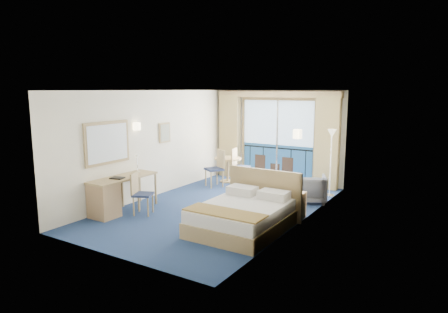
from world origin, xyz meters
The scene contains 22 objects.
floor centered at (0.00, 0.00, 0.00)m, with size 6.50×6.50×0.00m, color navy.
room_walls centered at (0.00, 0.00, 1.78)m, with size 4.04×6.54×2.72m.
balcony_door centered at (-0.01, 3.22, 1.14)m, with size 2.36×0.03×2.52m.
curtain_left centered at (-1.55, 3.07, 1.28)m, with size 0.65×0.22×2.55m, color tan.
curtain_right centered at (1.55, 3.07, 1.28)m, with size 0.65×0.22×2.55m, color tan.
pelmet centered at (0.00, 3.10, 2.58)m, with size 3.80×0.25×0.18m, color tan.
mirror centered at (-1.97, -1.50, 1.55)m, with size 0.05×1.25×0.95m.
wall_print centered at (-1.97, 0.45, 1.60)m, with size 0.04×0.42×0.52m.
sconce_left centered at (-1.94, -0.60, 1.85)m, with size 0.18×0.18×0.18m, color #FFE9B2.
sconce_right centered at (1.94, -0.15, 1.85)m, with size 0.18×0.18×0.18m, color #FFE9B2.
bed centered at (1.21, -1.02, 0.30)m, with size 1.68×2.00×1.06m.
nightstand centered at (1.76, 0.19, 0.28)m, with size 0.43×0.41×0.56m, color #A58157.
phone centered at (1.80, 0.15, 0.61)m, with size 0.20×0.16×0.09m, color white.
armchair centered at (1.65, 1.57, 0.33)m, with size 0.71×0.73×0.67m, color #41444F.
floor_lamp centered at (1.88, 2.36, 1.31)m, with size 0.24×0.24×1.73m.
desk centered at (-1.70, -1.79, 0.43)m, with size 0.58×1.67×0.78m.
desk_chair centered at (-1.22, -1.34, 0.52)m, with size 0.53×0.53×0.93m.
folder centered at (-1.67, -1.53, 0.80)m, with size 0.28×0.21×0.03m, color black.
desk_lamp centered at (-1.74, -0.84, 1.10)m, with size 0.11×0.11×0.42m.
round_table centered at (-1.19, 2.35, 0.55)m, with size 0.80×0.80×0.72m.
table_chair_a centered at (-0.80, 2.28, 0.59)m, with size 0.54×0.53×1.04m.
table_chair_b centered at (-1.17, 1.73, 0.59)m, with size 0.62×0.62×1.04m.
Camera 1 is at (4.83, -7.57, 2.72)m, focal length 32.00 mm.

